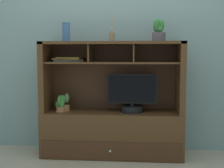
% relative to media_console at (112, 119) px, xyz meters
% --- Properties ---
extents(floor_plane, '(6.00, 6.00, 0.02)m').
position_rel_media_console_xyz_m(floor_plane, '(0.00, -0.01, -0.41)').
color(floor_plane, tan).
rests_on(floor_plane, ground).
extents(back_wall, '(6.00, 0.02, 2.80)m').
position_rel_media_console_xyz_m(back_wall, '(0.00, 0.24, 1.00)').
color(back_wall, gray).
rests_on(back_wall, ground).
extents(media_console, '(1.53, 0.46, 1.25)m').
position_rel_media_console_xyz_m(media_console, '(0.00, 0.00, 0.00)').
color(media_console, '#4F311A').
rests_on(media_console, ground).
extents(tv_monitor, '(0.54, 0.24, 0.42)m').
position_rel_media_console_xyz_m(tv_monitor, '(0.22, -0.03, 0.26)').
color(tv_monitor, black).
rests_on(tv_monitor, media_console).
extents(potted_orchid, '(0.13, 0.13, 0.20)m').
position_rel_media_console_xyz_m(potted_orchid, '(-0.54, 0.00, 0.16)').
color(potted_orchid, '#AB7849').
rests_on(potted_orchid, media_console).
extents(potted_fern, '(0.12, 0.11, 0.18)m').
position_rel_media_console_xyz_m(potted_fern, '(-0.57, -0.05, 0.18)').
color(potted_fern, '#B67250').
rests_on(potted_fern, media_console).
extents(magazine_stack_left, '(0.35, 0.27, 0.05)m').
position_rel_media_console_xyz_m(magazine_stack_left, '(-0.49, 0.03, 0.66)').
color(magazine_stack_left, slate).
rests_on(magazine_stack_left, media_console).
extents(diffuser_bottle, '(0.06, 0.06, 0.28)m').
position_rel_media_console_xyz_m(diffuser_bottle, '(0.00, -0.01, 0.91)').
color(diffuser_bottle, olive).
rests_on(diffuser_bottle, media_console).
extents(potted_succulent, '(0.16, 0.16, 0.24)m').
position_rel_media_console_xyz_m(potted_succulent, '(0.50, -0.03, 0.96)').
color(potted_succulent, '#524850').
rests_on(potted_succulent, media_console).
extents(ceramic_vase, '(0.09, 0.09, 0.21)m').
position_rel_media_console_xyz_m(ceramic_vase, '(-0.50, -0.03, 0.96)').
color(ceramic_vase, '#3B6192').
rests_on(ceramic_vase, media_console).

